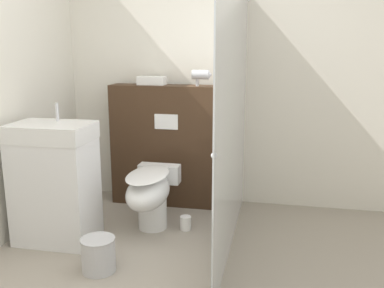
% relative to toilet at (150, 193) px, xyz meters
% --- Properties ---
extents(wall_back, '(8.00, 0.06, 2.50)m').
position_rel_toilet_xyz_m(wall_back, '(0.28, 0.86, 0.92)').
color(wall_back, silver).
rests_on(wall_back, ground_plane).
extents(partition_panel, '(1.12, 0.25, 1.15)m').
position_rel_toilet_xyz_m(partition_panel, '(-0.00, 0.65, 0.25)').
color(partition_panel, '#3D2819').
rests_on(partition_panel, ground_plane).
extents(shower_glass, '(0.04, 1.89, 1.97)m').
position_rel_toilet_xyz_m(shower_glass, '(0.69, -0.12, 0.66)').
color(shower_glass, silver).
rests_on(shower_glass, ground_plane).
extents(toilet, '(0.36, 0.70, 0.51)m').
position_rel_toilet_xyz_m(toilet, '(0.00, 0.00, 0.00)').
color(toilet, white).
rests_on(toilet, ground_plane).
extents(sink_vanity, '(0.60, 0.42, 1.08)m').
position_rel_toilet_xyz_m(sink_vanity, '(-0.67, -0.32, 0.15)').
color(sink_vanity, white).
rests_on(sink_vanity, ground_plane).
extents(hair_drier, '(0.18, 0.08, 0.15)m').
position_rel_toilet_xyz_m(hair_drier, '(0.31, 0.62, 0.93)').
color(hair_drier, '#B7B7BC').
rests_on(hair_drier, partition_panel).
extents(folded_towel, '(0.26, 0.13, 0.08)m').
position_rel_toilet_xyz_m(folded_towel, '(-0.17, 0.67, 0.87)').
color(folded_towel, white).
rests_on(folded_towel, partition_panel).
extents(spare_toilet_roll, '(0.09, 0.09, 0.12)m').
position_rel_toilet_xyz_m(spare_toilet_roll, '(0.28, 0.07, -0.27)').
color(spare_toilet_roll, white).
rests_on(spare_toilet_roll, ground_plane).
extents(waste_bin, '(0.24, 0.24, 0.24)m').
position_rel_toilet_xyz_m(waste_bin, '(-0.15, -0.71, -0.21)').
color(waste_bin, silver).
rests_on(waste_bin, ground_plane).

